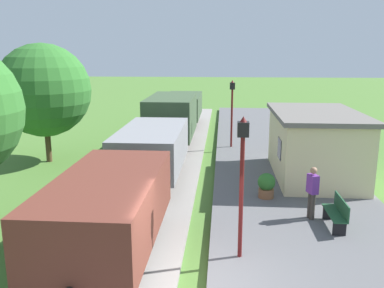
{
  "coord_description": "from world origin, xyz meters",
  "views": [
    {
      "loc": [
        0.5,
        -8.31,
        5.48
      ],
      "look_at": [
        -0.8,
        8.74,
        1.56
      ],
      "focal_mm": 38.06,
      "sensor_mm": 36.0,
      "label": 1
    }
  ],
  "objects_px": {
    "lamp_post_near": "(242,162)",
    "lamp_post_far": "(232,101)",
    "bench_near_hut": "(337,212)",
    "potted_planter": "(266,185)",
    "bench_down_platform": "(288,142)",
    "freight_train": "(164,133)",
    "tree_trackside_far": "(44,90)",
    "person_waiting": "(312,191)",
    "station_hut": "(315,144)"
  },
  "relations": [
    {
      "from": "bench_down_platform",
      "to": "tree_trackside_far",
      "type": "relative_size",
      "value": 0.26
    },
    {
      "from": "tree_trackside_far",
      "to": "station_hut",
      "type": "bearing_deg",
      "value": -10.16
    },
    {
      "from": "bench_down_platform",
      "to": "freight_train",
      "type": "bearing_deg",
      "value": -165.26
    },
    {
      "from": "freight_train",
      "to": "person_waiting",
      "type": "distance_m",
      "value": 9.36
    },
    {
      "from": "bench_near_hut",
      "to": "tree_trackside_far",
      "type": "relative_size",
      "value": 0.26
    },
    {
      "from": "bench_near_hut",
      "to": "potted_planter",
      "type": "relative_size",
      "value": 1.64
    },
    {
      "from": "tree_trackside_far",
      "to": "bench_down_platform",
      "type": "bearing_deg",
      "value": 9.76
    },
    {
      "from": "lamp_post_near",
      "to": "lamp_post_far",
      "type": "distance_m",
      "value": 12.5
    },
    {
      "from": "lamp_post_near",
      "to": "bench_near_hut",
      "type": "bearing_deg",
      "value": 34.4
    },
    {
      "from": "freight_train",
      "to": "potted_planter",
      "type": "bearing_deg",
      "value": -50.7
    },
    {
      "from": "station_hut",
      "to": "bench_near_hut",
      "type": "xyz_separation_m",
      "value": [
        -0.4,
        -5.28,
        -0.93
      ]
    },
    {
      "from": "person_waiting",
      "to": "tree_trackside_far",
      "type": "relative_size",
      "value": 0.29
    },
    {
      "from": "bench_near_hut",
      "to": "potted_planter",
      "type": "xyz_separation_m",
      "value": [
        -1.87,
        2.42,
        0.0
      ]
    },
    {
      "from": "freight_train",
      "to": "bench_down_platform",
      "type": "relative_size",
      "value": 17.33
    },
    {
      "from": "person_waiting",
      "to": "tree_trackside_far",
      "type": "xyz_separation_m",
      "value": [
        -11.6,
        6.95,
        2.42
      ]
    },
    {
      "from": "freight_train",
      "to": "lamp_post_near",
      "type": "height_order",
      "value": "lamp_post_near"
    },
    {
      "from": "station_hut",
      "to": "tree_trackside_far",
      "type": "xyz_separation_m",
      "value": [
        -12.64,
        2.26,
        1.95
      ]
    },
    {
      "from": "bench_near_hut",
      "to": "bench_down_platform",
      "type": "bearing_deg",
      "value": 90.0
    },
    {
      "from": "lamp_post_near",
      "to": "person_waiting",
      "type": "bearing_deg",
      "value": 48.31
    },
    {
      "from": "bench_down_platform",
      "to": "tree_trackside_far",
      "type": "height_order",
      "value": "tree_trackside_far"
    },
    {
      "from": "bench_down_platform",
      "to": "lamp_post_near",
      "type": "relative_size",
      "value": 0.41
    },
    {
      "from": "tree_trackside_far",
      "to": "lamp_post_near",
      "type": "bearing_deg",
      "value": -46.06
    },
    {
      "from": "bench_down_platform",
      "to": "lamp_post_near",
      "type": "distance_m",
      "value": 12.26
    },
    {
      "from": "station_hut",
      "to": "potted_planter",
      "type": "relative_size",
      "value": 6.33
    },
    {
      "from": "bench_down_platform",
      "to": "station_hut",
      "type": "bearing_deg",
      "value": -84.81
    },
    {
      "from": "bench_down_platform",
      "to": "potted_planter",
      "type": "distance_m",
      "value": 7.46
    },
    {
      "from": "freight_train",
      "to": "bench_near_hut",
      "type": "relative_size",
      "value": 17.33
    },
    {
      "from": "freight_train",
      "to": "person_waiting",
      "type": "xyz_separation_m",
      "value": [
        5.76,
        -7.37,
        -0.3
      ]
    },
    {
      "from": "bench_down_platform",
      "to": "lamp_post_near",
      "type": "xyz_separation_m",
      "value": [
        -3.0,
        -11.7,
        2.08
      ]
    },
    {
      "from": "station_hut",
      "to": "potted_planter",
      "type": "bearing_deg",
      "value": -128.49
    },
    {
      "from": "bench_near_hut",
      "to": "lamp_post_near",
      "type": "relative_size",
      "value": 0.41
    },
    {
      "from": "station_hut",
      "to": "bench_down_platform",
      "type": "height_order",
      "value": "station_hut"
    },
    {
      "from": "bench_down_platform",
      "to": "lamp_post_far",
      "type": "bearing_deg",
      "value": 165.13
    },
    {
      "from": "station_hut",
      "to": "lamp_post_near",
      "type": "xyz_separation_m",
      "value": [
        -3.4,
        -7.33,
        1.15
      ]
    },
    {
      "from": "bench_near_hut",
      "to": "lamp_post_far",
      "type": "bearing_deg",
      "value": 106.02
    },
    {
      "from": "lamp_post_far",
      "to": "tree_trackside_far",
      "type": "height_order",
      "value": "tree_trackside_far"
    },
    {
      "from": "bench_near_hut",
      "to": "person_waiting",
      "type": "xyz_separation_m",
      "value": [
        -0.64,
        0.59,
        0.46
      ]
    },
    {
      "from": "bench_down_platform",
      "to": "lamp_post_far",
      "type": "relative_size",
      "value": 0.41
    },
    {
      "from": "station_hut",
      "to": "freight_train",
      "type": "bearing_deg",
      "value": 158.45
    },
    {
      "from": "tree_trackside_far",
      "to": "potted_planter",
      "type": "bearing_deg",
      "value": -26.25
    },
    {
      "from": "potted_planter",
      "to": "tree_trackside_far",
      "type": "relative_size",
      "value": 0.16
    },
    {
      "from": "lamp_post_near",
      "to": "tree_trackside_far",
      "type": "height_order",
      "value": "tree_trackside_far"
    },
    {
      "from": "freight_train",
      "to": "lamp_post_far",
      "type": "distance_m",
      "value": 4.41
    },
    {
      "from": "freight_train",
      "to": "bench_near_hut",
      "type": "distance_m",
      "value": 10.24
    },
    {
      "from": "bench_near_hut",
      "to": "tree_trackside_far",
      "type": "distance_m",
      "value": 14.67
    },
    {
      "from": "bench_near_hut",
      "to": "potted_planter",
      "type": "distance_m",
      "value": 3.06
    },
    {
      "from": "bench_down_platform",
      "to": "tree_trackside_far",
      "type": "xyz_separation_m",
      "value": [
        -12.24,
        -2.11,
        2.88
      ]
    },
    {
      "from": "bench_down_platform",
      "to": "potted_planter",
      "type": "height_order",
      "value": "potted_planter"
    },
    {
      "from": "lamp_post_near",
      "to": "potted_planter",
      "type": "bearing_deg",
      "value": 75.85
    },
    {
      "from": "potted_planter",
      "to": "lamp_post_near",
      "type": "bearing_deg",
      "value": -104.15
    }
  ]
}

